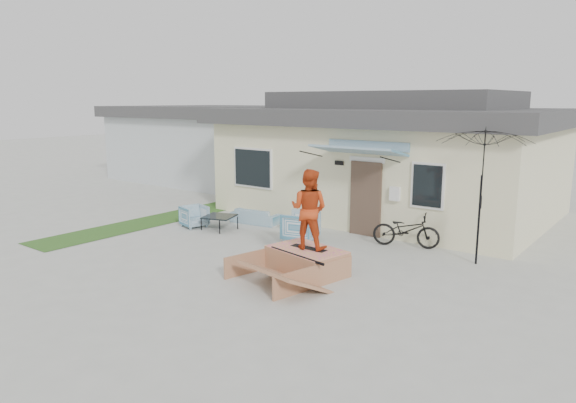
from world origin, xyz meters
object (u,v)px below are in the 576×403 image
Objects in this scene: coffee_table at (220,223)px; skater at (309,207)px; loveseat at (256,213)px; armchair_right at (300,225)px; armchair_left at (194,215)px; patio_umbrella at (481,190)px; skateboard at (309,248)px; bicycle at (406,226)px; skate_ramp at (307,261)px.

skater reaches higher than coffee_table.
skater reaches higher than loveseat.
armchair_left is at bearing -93.38° from armchair_right.
patio_umbrella is 4.17m from skateboard.
patio_umbrella is 1.25× the size of skater.
skater is (4.38, -1.61, 1.27)m from coffee_table.
skater is (1.74, -2.06, 1.03)m from armchair_right.
bicycle is at bearing -115.93° from skater.
bicycle is 0.78× the size of patio_umbrella.
skateboard is at bearing -20.23° from coffee_table.
patio_umbrella is at bearing 58.53° from skate_ramp.
armchair_right is 2.81m from bicycle.
skater is at bearing 136.98° from loveseat.
skateboard is (4.07, -2.90, 0.26)m from loveseat.
loveseat is at bearing -21.94° from armchair_left.
bicycle is at bearing -57.31° from armchair_left.
loveseat is 2.19× the size of armchair_left.
patio_umbrella reaches higher than armchair_left.
skate_ramp is 2.51× the size of skateboard.
skate_ramp is at bearing -89.95° from armchair_left.
armchair_right is 2.70m from skateboard.
coffee_table is 5.45m from bicycle.
armchair_left is 5.41m from skate_ramp.
armchair_right is at bearing 152.67° from loveseat.
skateboard is (0.01, 0.05, 0.30)m from skate_ramp.
armchair_left reaches higher than skate_ramp.
skate_ramp reaches higher than coffee_table.
patio_umbrella is at bearing -63.71° from armchair_left.
armchair_left is (-1.15, -1.50, 0.05)m from loveseat.
armchair_right is at bearing -63.60° from armchair_left.
patio_umbrella is (1.94, -0.35, 1.20)m from bicycle.
skater is (5.22, -1.40, 1.12)m from armchair_left.
coffee_table is 0.38× the size of patio_umbrella.
coffee_table is 0.48× the size of skater.
patio_umbrella is (7.13, 1.29, 1.54)m from coffee_table.
armchair_left is 0.81× the size of armchair_right.
armchair_left is 0.85× the size of coffee_table.
armchair_right is 4.75m from patio_umbrella.
coffee_table is at bearing 170.70° from skate_ramp.
skater is at bearing -89.37° from armchair_left.
coffee_table is 0.97× the size of skateboard.
patio_umbrella reaches higher than skate_ramp.
armchair_left is at bearing -26.97° from skater.
armchair_right is 2.74m from skate_ramp.
loveseat is at bearing -179.96° from patio_umbrella.
skater is at bearing -133.46° from patio_umbrella.
armchair_left is at bearing -165.45° from coffee_table.
coffee_table is 0.49× the size of bicycle.
skate_ramp is at bearing -99.43° from skateboard.
armchair_right is at bearing -61.82° from skater.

